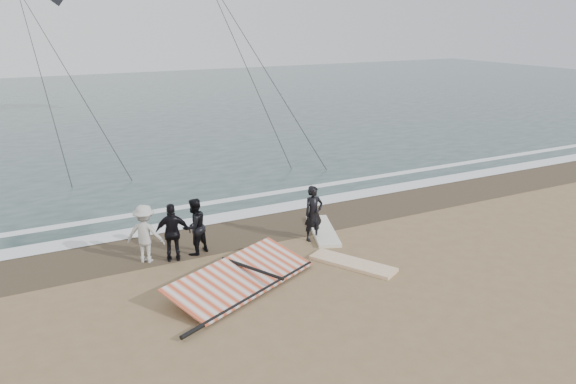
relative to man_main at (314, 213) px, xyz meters
name	(u,v)px	position (x,y,z in m)	size (l,w,h in m)	color
ground	(363,274)	(-0.06, -2.75, -0.87)	(120.00, 120.00, 0.00)	#8C704C
sea	(114,107)	(-0.06, 30.25, -0.86)	(120.00, 54.00, 0.02)	#233838
wet_sand	(286,222)	(-0.06, 1.75, -0.86)	(120.00, 2.80, 0.01)	#4C3D2B
foam_near	(268,210)	(-0.06, 3.15, -0.84)	(120.00, 0.90, 0.01)	white
foam_far	(248,197)	(-0.06, 4.85, -0.84)	(120.00, 0.45, 0.01)	white
man_main	(314,213)	(0.00, 0.00, 0.00)	(0.63, 0.42, 1.74)	black
board_white	(353,264)	(0.03, -2.13, -0.82)	(0.69, 2.47, 0.10)	white
board_cream	(323,231)	(0.59, 0.40, -0.82)	(0.70, 2.63, 0.11)	white
trio_cluster	(168,231)	(-4.35, 0.68, -0.03)	(2.53, 1.21, 1.70)	black
sail_rig	(237,278)	(-3.30, -1.75, -0.67)	(4.40, 3.42, 0.52)	black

